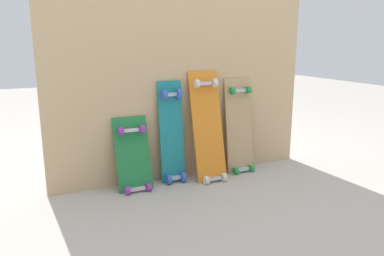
% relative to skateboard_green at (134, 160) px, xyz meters
% --- Properties ---
extents(ground_plane, '(12.00, 12.00, 0.00)m').
position_rel_skateboard_green_xyz_m(ground_plane, '(0.41, 0.04, -0.20)').
color(ground_plane, '#B2AAA0').
extents(plywood_wall_panel, '(1.89, 0.04, 1.47)m').
position_rel_skateboard_green_xyz_m(plywood_wall_panel, '(0.41, 0.11, 0.54)').
color(plywood_wall_panel, tan).
rests_on(plywood_wall_panel, ground).
extents(skateboard_green, '(0.23, 0.21, 0.54)m').
position_rel_skateboard_green_xyz_m(skateboard_green, '(0.00, 0.00, 0.00)').
color(skateboard_green, '#1E7238').
rests_on(skateboard_green, ground).
extents(skateboard_teal, '(0.17, 0.15, 0.75)m').
position_rel_skateboard_green_xyz_m(skateboard_teal, '(0.28, 0.03, 0.12)').
color(skateboard_teal, '#197A7F').
rests_on(skateboard_teal, ground).
extents(skateboard_orange, '(0.22, 0.26, 0.82)m').
position_rel_skateboard_green_xyz_m(skateboard_orange, '(0.53, -0.02, 0.14)').
color(skateboard_orange, orange).
rests_on(skateboard_orange, ground).
extents(skateboard_natural, '(0.22, 0.17, 0.76)m').
position_rel_skateboard_green_xyz_m(skateboard_natural, '(0.82, 0.03, 0.11)').
color(skateboard_natural, tan).
rests_on(skateboard_natural, ground).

